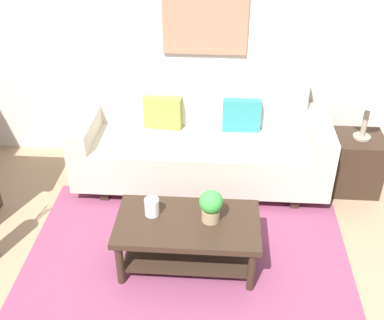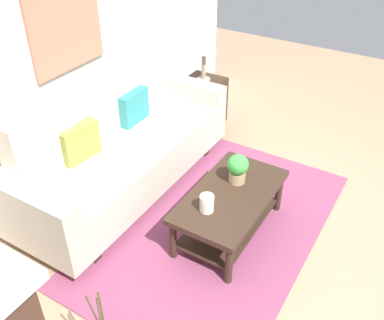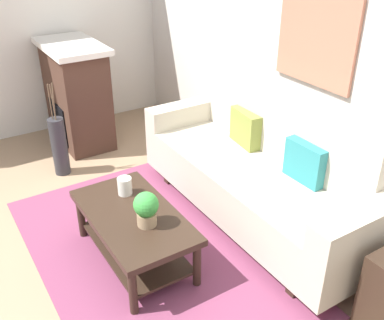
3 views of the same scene
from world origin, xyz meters
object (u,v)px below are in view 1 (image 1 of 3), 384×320
Objects in this scene: coffee_table at (188,233)px; throw_pillow_teal at (242,115)px; potted_plant_tabletop at (211,205)px; framed_painting at (205,15)px; tabletop_vase at (152,207)px; table_lamp at (371,95)px; side_table at (356,163)px; couch at (201,142)px; throw_pillow_olive at (163,112)px.

throw_pillow_teal is at bearing 72.10° from coffee_table.
potted_plant_tabletop is 1.87m from framed_painting.
framed_painting reaches higher than throw_pillow_teal.
potted_plant_tabletop is (0.45, -0.04, 0.07)m from tabletop_vase.
throw_pillow_teal is at bearing 172.15° from table_lamp.
potted_plant_tabletop is at bearing -100.96° from throw_pillow_teal.
tabletop_vase is (-0.70, -1.23, -0.18)m from throw_pillow_teal.
table_lamp is (0.00, 0.00, 0.71)m from side_table.
side_table is at bearing -90.00° from table_lamp.
side_table is (1.53, 1.14, -0.03)m from coffee_table.
throw_pillow_teal reaches higher than coffee_table.
couch is 9.09× the size of potted_plant_tabletop.
coffee_table is at bearing -143.28° from side_table.
coffee_table is 0.34m from tabletop_vase.
throw_pillow_olive is 1.37m from potted_plant_tabletop.
tabletop_vase is 0.25× the size of table_lamp.
side_table is at bearing -18.35° from framed_painting.
potted_plant_tabletop reaches higher than tabletop_vase.
throw_pillow_olive reaches higher than coffee_table.
couch is at bearing 87.93° from coffee_table.
couch is 2.98× the size of framed_painting.
coffee_table is 1.37× the size of framed_painting.
framed_painting is at bearing 90.00° from couch.
table_lamp is at bearing 30.70° from tabletop_vase.
throw_pillow_teal is 2.56× the size of tabletop_vase.
throw_pillow_teal reaches higher than potted_plant_tabletop.
throw_pillow_olive reaches higher than tabletop_vase.
table_lamp is (1.36, 1.11, 0.42)m from potted_plant_tabletop.
throw_pillow_olive is 0.33× the size of coffee_table.
table_lamp reaches higher than potted_plant_tabletop.
tabletop_vase is at bearing -149.30° from side_table.
side_table is (1.11, -0.15, -0.40)m from throw_pillow_teal.
table_lamp is at bearing 36.72° from coffee_table.
table_lamp is at bearing -18.35° from framed_painting.
tabletop_vase is 0.18× the size of framed_painting.
throw_pillow_olive is at bearing 92.54° from tabletop_vase.
throw_pillow_olive reaches higher than side_table.
side_table is (1.87, -0.15, -0.40)m from throw_pillow_olive.
throw_pillow_olive is 1.37× the size of potted_plant_tabletop.
throw_pillow_olive is at bearing 161.69° from couch.
framed_painting is (-0.38, 0.34, 0.84)m from throw_pillow_teal.
potted_plant_tabletop is at bearing -85.35° from framed_painting.
throw_pillow_olive is (-0.38, 0.12, 0.25)m from couch.
framed_painting is at bearing 42.15° from throw_pillow_olive.
couch is 1.59m from table_lamp.
potted_plant_tabletop is (0.51, -1.27, -0.11)m from throw_pillow_olive.
coffee_table is 0.31m from potted_plant_tabletop.
coffee_table is 7.83× the size of tabletop_vase.
table_lamp is (1.11, -0.15, 0.31)m from throw_pillow_teal.
throw_pillow_olive is at bearing 175.30° from side_table.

